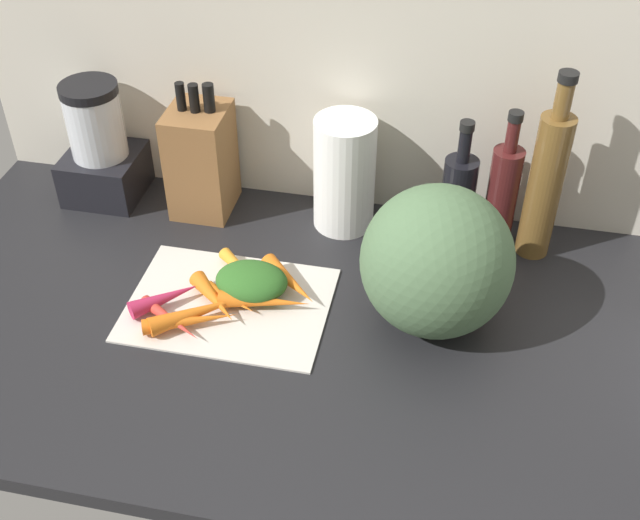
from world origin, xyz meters
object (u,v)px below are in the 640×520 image
Objects in this scene: blender_appliance at (100,149)px; cutting_board at (229,303)px; carrot_1 at (249,277)px; carrot_3 at (230,299)px; knife_block at (201,159)px; bottle_0 at (458,199)px; carrot_5 at (171,320)px; bottle_2 at (545,182)px; paper_towel_roll at (344,174)px; carrot_2 at (215,298)px; carrot_7 at (264,301)px; winter_squash at (437,262)px; carrot_4 at (190,321)px; carrot_0 at (199,312)px; bottle_1 at (502,195)px; carrot_6 at (166,298)px; carrot_8 at (290,281)px.

cutting_board is at bearing -38.96° from blender_appliance.
carrot_3 is at bearing -104.57° from carrot_1.
bottle_0 is (50.22, -1.00, -1.41)cm from knife_block.
carrot_5 is 70.36cm from bottle_2.
bottle_2 is (36.78, -1.32, 4.03)cm from paper_towel_roll.
blender_appliance is (-26.78, 35.53, 8.75)cm from carrot_5.
carrot_2 is 44.55cm from blender_appliance.
carrot_7 is 0.43× the size of bottle_2.
winter_squash is 54.01cm from knife_block.
carrot_1 is 1.08× the size of carrot_4.
carrot_0 reaches higher than carrot_7.
bottle_2 is at bearing 22.88° from carrot_1.
carrot_7 is at bearing 1.65° from carrot_3.
carrot_5 reaches higher than cutting_board.
bottle_0 is at bearing 30.99° from carrot_1.
bottle_1 is at bearing 67.67° from winter_squash.
blender_appliance reaches higher than paper_towel_roll.
cutting_board is 3.31× the size of carrot_3.
carrot_5 is (-5.82, -6.33, -0.40)cm from carrot_2.
carrot_4 is (-6.62, -13.08, 0.19)cm from carrot_1.
carrot_3 is (2.59, 0.72, -0.41)cm from carrot_2.
cutting_board is 2.21× the size of carrot_4.
winter_squash reaches higher than carrot_7.
winter_squash reaches higher than carrot_0.
bottle_1 reaches higher than carrot_7.
carrot_0 is 1.02× the size of carrot_1.
blender_appliance reaches higher than cutting_board.
carrot_6 is (-8.32, -1.76, 0.06)cm from carrot_2.
carrot_6 is at bearing -84.73° from knife_block.
carrot_3 is 11.20cm from carrot_6.
carrot_3 is 0.42× the size of blender_appliance.
carrot_1 is 1.33× the size of carrot_6.
winter_squash is at bearing 12.58° from carrot_0.
carrot_0 reaches higher than carrot_2.
bottle_2 is (52.03, 26.80, 15.11)cm from cutting_board.
carrot_1 is at bearing 126.45° from carrot_7.
carrot_0 reaches higher than carrot_5.
blender_appliance is at bearing 153.23° from carrot_8.
carrot_2 is at bearing 47.40° from carrot_5.
bottle_1 is at bearing 6.93° from bottle_0.
bottle_0 reaches higher than carrot_4.
bottle_0 is at bearing 32.00° from carrot_6.
bottle_0 is (47.39, 29.62, 7.42)cm from carrot_6.
bottle_1 is (9.92, 24.16, -1.88)cm from winter_squash.
carrot_3 is 8.52cm from carrot_4.
blender_appliance reaches higher than carrot_8.
carrot_1 is 0.69× the size of blender_appliance.
cutting_board is 2.00× the size of carrot_0.
carrot_7 is 6.69cm from carrot_8.
bottle_2 is at bearing -0.77° from knife_block.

